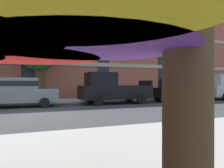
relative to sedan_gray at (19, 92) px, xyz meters
The scene contains 7 objects.
ground_plane 3.88m from the sedan_gray, 79.58° to the right, with size 120.00×120.00×0.00m, color #2D3033.
sidewalk_far 3.30m from the sedan_gray, 77.62° to the left, with size 56.00×3.60×0.12m, color #9E998E.
apartment_building 13.33m from the sedan_gray, 86.55° to the left, with size 46.92×12.08×16.00m.
sedan_gray is the anchor object (origin of this frame).
pickup_black 6.11m from the sedan_gray, ahead, with size 5.10×2.12×2.20m.
sedan_black 11.81m from the sedan_gray, ahead, with size 4.40×1.98×1.78m.
street_tree_middle 4.88m from the sedan_gray, 67.33° to the left, with size 3.17×3.22×5.62m.
Camera 1 is at (-0.54, -10.88, 1.45)m, focal length 35.70 mm.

